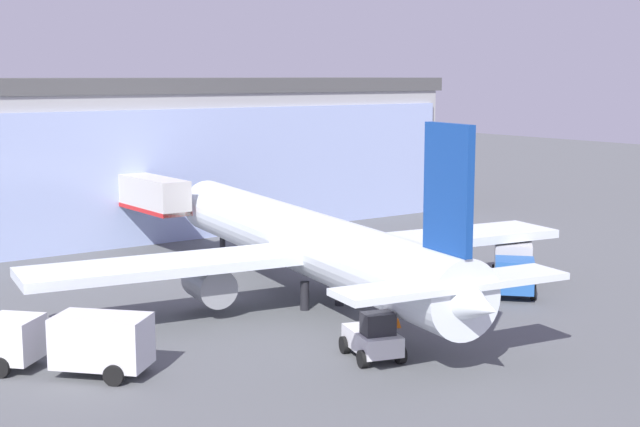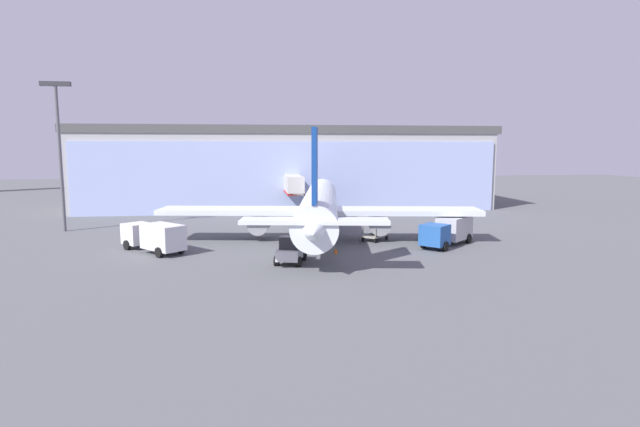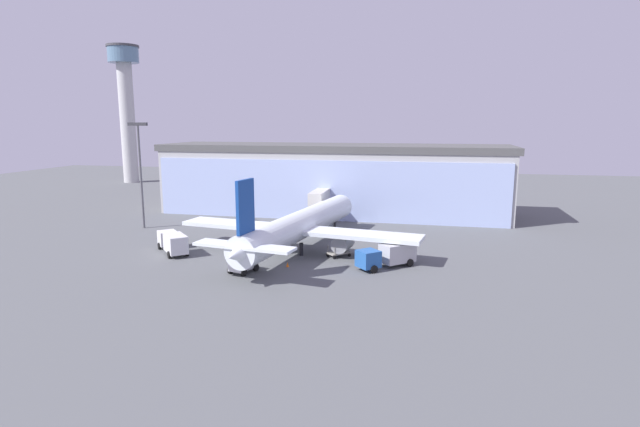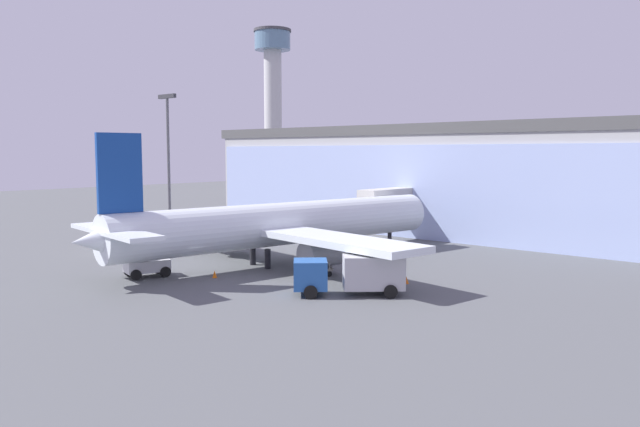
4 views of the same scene
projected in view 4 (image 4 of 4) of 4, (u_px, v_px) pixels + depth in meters
ground at (196, 277)px, 47.59m from camera, size 240.00×240.00×0.00m
terminal_building at (441, 179)px, 74.66m from camera, size 63.33×16.61×12.62m
jet_bridge at (396, 201)px, 67.88m from camera, size 2.26×11.15×5.59m
control_tower at (273, 92)px, 142.20m from camera, size 8.50×8.50×37.15m
apron_light_mast at (168, 148)px, 76.85m from camera, size 3.20×0.40×16.54m
airplane at (279, 225)px, 52.70m from camera, size 32.36×35.29×10.81m
catering_truck at (131, 236)px, 59.75m from camera, size 6.55×6.87×2.65m
fuel_truck at (353, 273)px, 41.38m from camera, size 6.86×6.56×2.65m
baggage_cart at (314, 269)px, 48.14m from camera, size 3.11×3.11×1.50m
pushback_tug at (145, 264)px, 47.48m from camera, size 2.95×3.59×2.30m
safety_cone_nose at (215, 274)px, 47.14m from camera, size 0.36×0.36×0.55m
safety_cone_wingtip at (406, 280)px, 45.03m from camera, size 0.36×0.36×0.55m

